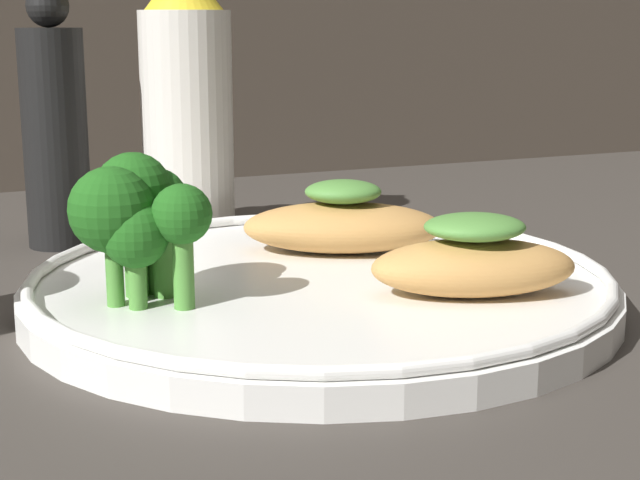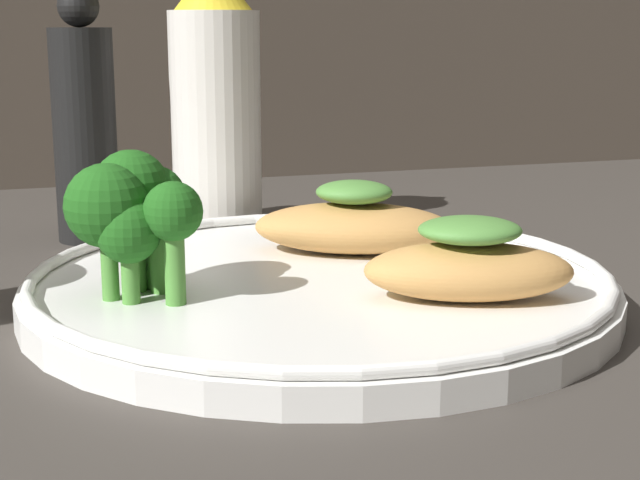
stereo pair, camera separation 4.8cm
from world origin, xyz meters
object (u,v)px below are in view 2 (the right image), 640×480
at_px(sauce_bottle, 215,105).
at_px(pepper_grinder, 85,127).
at_px(plate, 320,287).
at_px(broccoli_bunch, 135,209).

relative_size(sauce_bottle, pepper_grinder, 1.10).
xyz_separation_m(sauce_bottle, pepper_grinder, (-0.08, 0.00, -0.01)).
distance_m(plate, broccoli_bunch, 0.10).
xyz_separation_m(plate, broccoli_bunch, (-0.09, -0.00, 0.05)).
relative_size(broccoli_bunch, sauce_bottle, 0.38).
height_order(broccoli_bunch, pepper_grinder, pepper_grinder).
bearing_deg(pepper_grinder, sauce_bottle, 0.00).
relative_size(plate, sauce_bottle, 1.65).
distance_m(sauce_bottle, pepper_grinder, 0.09).
xyz_separation_m(plate, pepper_grinder, (-0.10, 0.19, 0.06)).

